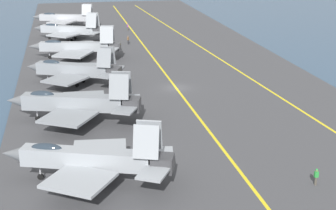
{
  "coord_description": "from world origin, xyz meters",
  "views": [
    {
      "loc": [
        -73.84,
        16.41,
        23.15
      ],
      "look_at": [
        -15.11,
        4.35,
        2.9
      ],
      "focal_mm": 55.0,
      "sensor_mm": 36.0,
      "label": 1
    }
  ],
  "objects": [
    {
      "name": "crew_green_vest",
      "position": [
        -33.87,
        -6.05,
        1.34
      ],
      "size": [
        0.26,
        0.38,
        1.7
      ],
      "color": "#4C473D",
      "rests_on": "carrier_deck"
    },
    {
      "name": "parked_jet_eighth",
      "position": [
        56.47,
        15.54,
        2.88
      ],
      "size": [
        13.13,
        16.62,
        5.9
      ],
      "color": "#A8AAAF",
      "rests_on": "carrier_deck"
    },
    {
      "name": "carrier_deck",
      "position": [
        0.0,
        0.0,
        0.2
      ],
      "size": [
        208.76,
        48.21,
        0.4
      ],
      "primitive_type": "cube",
      "color": "#424244",
      "rests_on": "ground"
    },
    {
      "name": "parked_jet_seventh",
      "position": [
        40.33,
        15.03,
        2.74
      ],
      "size": [
        12.43,
        16.4,
        6.24
      ],
      "color": "#9EA3A8",
      "rests_on": "carrier_deck"
    },
    {
      "name": "ground_plane",
      "position": [
        0.0,
        0.0,
        0.0
      ],
      "size": [
        2000.0,
        2000.0,
        0.0
      ],
      "primitive_type": "plane",
      "color": "#334C66"
    },
    {
      "name": "crew_purple_vest",
      "position": [
        49.25,
        1.09,
        1.33
      ],
      "size": [
        0.42,
        0.33,
        1.7
      ],
      "color": "#4C473D",
      "rests_on": "carrier_deck"
    },
    {
      "name": "crew_brown_vest",
      "position": [
        33.47,
        3.04,
        1.41
      ],
      "size": [
        0.46,
        0.43,
        1.84
      ],
      "color": "#232328",
      "rests_on": "carrier_deck"
    },
    {
      "name": "parked_jet_third",
      "position": [
        -29.16,
        14.78,
        2.94
      ],
      "size": [
        12.59,
        16.72,
        6.47
      ],
      "color": "#93999E",
      "rests_on": "carrier_deck"
    },
    {
      "name": "parked_jet_fifth",
      "position": [
        5.03,
        15.09,
        2.78
      ],
      "size": [
        13.45,
        15.66,
        6.19
      ],
      "color": "gray",
      "rests_on": "carrier_deck"
    },
    {
      "name": "parked_jet_sixth",
      "position": [
        22.28,
        14.12,
        2.74
      ],
      "size": [
        14.29,
        17.36,
        6.25
      ],
      "color": "#93999E",
      "rests_on": "carrier_deck"
    },
    {
      "name": "deck_stripe_centerline",
      "position": [
        0.0,
        0.0,
        0.4
      ],
      "size": [
        187.88,
        0.36,
        0.01
      ],
      "primitive_type": "cube",
      "color": "yellow",
      "rests_on": "carrier_deck"
    },
    {
      "name": "deck_stripe_foul_line",
      "position": [
        0.0,
        -13.26,
        0.4
      ],
      "size": [
        187.49,
        12.79,
        0.01
      ],
      "primitive_type": "cube",
      "rotation": [
        0.0,
        0.0,
        0.07
      ],
      "color": "yellow",
      "rests_on": "carrier_deck"
    },
    {
      "name": "parked_jet_fourth",
      "position": [
        -12.05,
        15.54,
        2.97
      ],
      "size": [
        13.65,
        17.08,
        6.57
      ],
      "color": "gray",
      "rests_on": "carrier_deck"
    }
  ]
}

